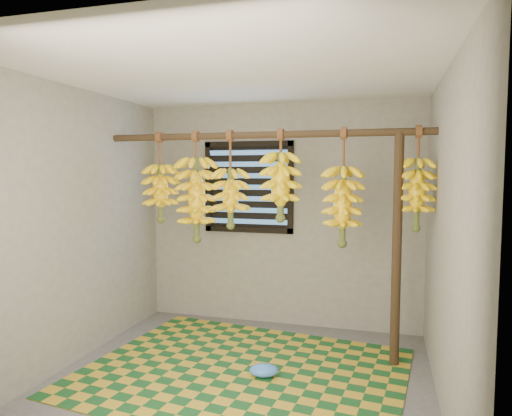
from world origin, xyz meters
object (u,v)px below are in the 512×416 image
(banana_bunch_b, at_px, (196,200))
(banana_bunch_c, at_px, (231,198))
(banana_bunch_e, at_px, (343,206))
(banana_bunch_d, at_px, (281,186))
(support_post, at_px, (397,251))
(woven_mat, at_px, (243,371))
(banana_bunch_f, at_px, (417,194))
(banana_bunch_a, at_px, (161,193))
(plastic_bag, at_px, (264,370))

(banana_bunch_b, height_order, banana_bunch_c, same)
(banana_bunch_e, bearing_deg, banana_bunch_d, 180.00)
(support_post, distance_m, banana_bunch_c, 1.55)
(woven_mat, bearing_deg, banana_bunch_b, 141.35)
(support_post, relative_size, banana_bunch_c, 2.22)
(banana_bunch_f, bearing_deg, support_post, 180.00)
(banana_bunch_a, relative_size, banana_bunch_f, 0.99)
(plastic_bag, height_order, banana_bunch_f, banana_bunch_f)
(support_post, distance_m, woven_mat, 1.65)
(woven_mat, bearing_deg, support_post, 22.01)
(banana_bunch_b, distance_m, banana_bunch_f, 1.98)
(banana_bunch_b, bearing_deg, woven_mat, -38.65)
(banana_bunch_c, distance_m, banana_bunch_d, 0.49)
(plastic_bag, distance_m, banana_bunch_b, 1.66)
(banana_bunch_b, xyz_separation_m, banana_bunch_f, (1.98, 0.00, 0.08))
(banana_bunch_a, bearing_deg, support_post, 0.00)
(woven_mat, bearing_deg, banana_bunch_d, 67.44)
(plastic_bag, height_order, banana_bunch_b, banana_bunch_b)
(banana_bunch_a, distance_m, banana_bunch_d, 1.20)
(woven_mat, relative_size, banana_bunch_b, 2.46)
(support_post, bearing_deg, banana_bunch_a, 180.00)
(banana_bunch_e, distance_m, banana_bunch_f, 0.62)
(plastic_bag, relative_size, banana_bunch_f, 0.28)
(plastic_bag, bearing_deg, banana_bunch_f, 24.67)
(woven_mat, height_order, banana_bunch_f, banana_bunch_f)
(support_post, bearing_deg, banana_bunch_e, 180.00)
(woven_mat, distance_m, banana_bunch_b, 1.61)
(woven_mat, bearing_deg, banana_bunch_f, 19.80)
(woven_mat, xyz_separation_m, banana_bunch_e, (0.76, 0.49, 1.37))
(woven_mat, height_order, banana_bunch_d, banana_bunch_d)
(banana_bunch_e, relative_size, banana_bunch_f, 1.18)
(banana_bunch_b, bearing_deg, banana_bunch_d, 0.00)
(banana_bunch_e, bearing_deg, woven_mat, -147.00)
(banana_bunch_a, bearing_deg, woven_mat, -26.39)
(woven_mat, bearing_deg, banana_bunch_a, 153.61)
(banana_bunch_c, height_order, banana_bunch_f, same)
(support_post, xyz_separation_m, banana_bunch_b, (-1.83, 0.00, 0.40))
(support_post, distance_m, plastic_bag, 1.49)
(banana_bunch_a, height_order, banana_bunch_b, same)
(banana_bunch_e, bearing_deg, banana_bunch_c, 180.00)
(banana_bunch_e, height_order, banana_bunch_f, same)
(support_post, relative_size, banana_bunch_a, 2.31)
(support_post, height_order, banana_bunch_c, banana_bunch_c)
(banana_bunch_f, bearing_deg, banana_bunch_a, 180.00)
(plastic_bag, xyz_separation_m, banana_bunch_f, (1.17, 0.54, 1.43))
(plastic_bag, bearing_deg, banana_bunch_b, 146.28)
(woven_mat, relative_size, banana_bunch_e, 2.51)
(support_post, height_order, plastic_bag, support_post)
(banana_bunch_a, xyz_separation_m, banana_bunch_b, (0.38, 0.00, -0.06))
(woven_mat, height_order, banana_bunch_e, banana_bunch_e)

